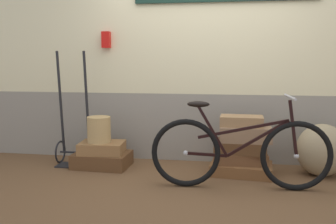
{
  "coord_description": "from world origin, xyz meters",
  "views": [
    {
      "loc": [
        0.26,
        -3.82,
        1.27
      ],
      "look_at": [
        -0.37,
        0.2,
        0.7
      ],
      "focal_mm": 39.82,
      "sensor_mm": 36.0,
      "label": 1
    }
  ],
  "objects": [
    {
      "name": "ground",
      "position": [
        0.0,
        0.0,
        -0.03
      ],
      "size": [
        9.23,
        5.2,
        0.06
      ],
      "primitive_type": "cube",
      "color": "brown"
    },
    {
      "name": "station_building",
      "position": [
        0.01,
        0.85,
        1.38
      ],
      "size": [
        7.23,
        0.74,
        2.75
      ],
      "color": "gray",
      "rests_on": "ground"
    },
    {
      "name": "suitcase_0",
      "position": [
        -1.19,
        0.32,
        0.09
      ],
      "size": [
        0.66,
        0.48,
        0.17
      ],
      "primitive_type": "cube",
      "rotation": [
        0.0,
        0.0,
        -0.05
      ],
      "color": "brown",
      "rests_on": "ground"
    },
    {
      "name": "suitcase_1",
      "position": [
        -1.18,
        0.31,
        0.24
      ],
      "size": [
        0.54,
        0.4,
        0.13
      ],
      "primitive_type": "cube",
      "rotation": [
        0.0,
        0.0,
        0.07
      ],
      "color": "olive",
      "rests_on": "suitcase_0"
    },
    {
      "name": "suitcase_2",
      "position": [
        0.44,
        0.28,
        0.06
      ],
      "size": [
        0.71,
        0.5,
        0.12
      ],
      "primitive_type": "cube",
      "rotation": [
        0.0,
        0.0,
        -0.11
      ],
      "color": "brown",
      "rests_on": "ground"
    },
    {
      "name": "suitcase_3",
      "position": [
        0.42,
        0.32,
        0.18
      ],
      "size": [
        0.6,
        0.4,
        0.12
      ],
      "primitive_type": "cube",
      "rotation": [
        0.0,
        0.0,
        0.06
      ],
      "color": "brown",
      "rests_on": "suitcase_2"
    },
    {
      "name": "suitcase_4",
      "position": [
        0.43,
        0.3,
        0.31
      ],
      "size": [
        0.59,
        0.38,
        0.13
      ],
      "primitive_type": "cube",
      "rotation": [
        0.0,
        0.0,
        -0.07
      ],
      "color": "brown",
      "rests_on": "suitcase_3"
    },
    {
      "name": "suitcase_5",
      "position": [
        0.47,
        0.33,
        0.46
      ],
      "size": [
        0.56,
        0.37,
        0.17
      ],
      "primitive_type": "cube",
      "rotation": [
        0.0,
        0.0,
        0.01
      ],
      "color": "#937051",
      "rests_on": "suitcase_4"
    },
    {
      "name": "suitcase_6",
      "position": [
        0.43,
        0.32,
        0.6
      ],
      "size": [
        0.48,
        0.3,
        0.11
      ],
      "primitive_type": "cube",
      "rotation": [
        0.0,
        0.0,
        -0.04
      ],
      "color": "#9E754C",
      "rests_on": "suitcase_5"
    },
    {
      "name": "wicker_basket",
      "position": [
        -1.21,
        0.3,
        0.45
      ],
      "size": [
        0.27,
        0.27,
        0.3
      ],
      "primitive_type": "cylinder",
      "color": "tan",
      "rests_on": "suitcase_1"
    },
    {
      "name": "luggage_trolley",
      "position": [
        -1.56,
        0.39,
        0.33
      ],
      "size": [
        0.41,
        0.36,
        1.37
      ],
      "color": "black",
      "rests_on": "ground"
    },
    {
      "name": "burlap_sack",
      "position": [
        1.3,
        0.37,
        0.29
      ],
      "size": [
        0.54,
        0.46,
        0.58
      ],
      "primitive_type": "ellipsoid",
      "color": "#9E8966",
      "rests_on": "ground"
    },
    {
      "name": "bicycle",
      "position": [
        0.4,
        -0.19,
        0.37
      ],
      "size": [
        1.76,
        0.46,
        0.93
      ],
      "color": "black",
      "rests_on": "ground"
    }
  ]
}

